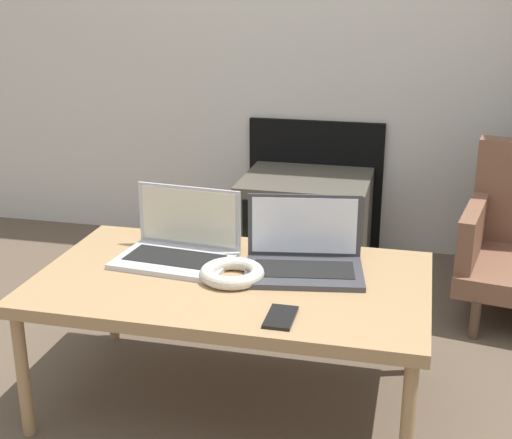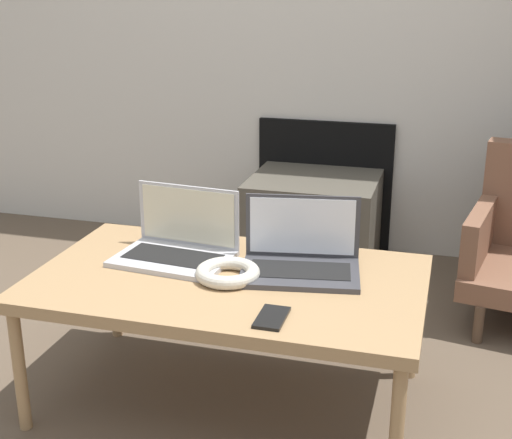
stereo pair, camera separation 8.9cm
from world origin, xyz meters
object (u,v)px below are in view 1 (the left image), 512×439
laptop_right (304,256)px  phone (281,317)px  laptop_left (180,245)px  tv (305,221)px  headphones (232,273)px

laptop_right → phone: size_ratio=2.91×
laptop_left → phone: (0.39, -0.33, -0.04)m
laptop_right → tv: size_ratio=0.68×
phone → laptop_left: bearing=139.1°
laptop_right → headphones: bearing=-156.3°
laptop_right → tv: (-0.17, 1.05, -0.25)m
tv → laptop_left: bearing=-101.8°
laptop_left → tv: laptop_left is taller
laptop_left → phone: bearing=-35.5°
headphones → phone: bearing=-48.7°
headphones → tv: bearing=89.1°
headphones → phone: 0.28m
laptop_left → laptop_right: size_ratio=0.96×
headphones → tv: headphones is taller
tv → laptop_right: bearing=-80.9°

